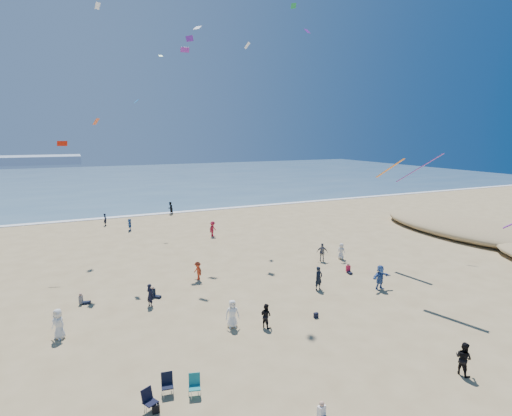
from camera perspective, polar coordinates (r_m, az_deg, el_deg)
name	(u,v)px	position (r m, az deg, el deg)	size (l,w,h in m)	color
ground	(289,395)	(20.16, 4.76, -25.06)	(220.00, 220.00, 0.00)	tan
ocean	(109,180)	(110.16, -20.26, 3.73)	(220.00, 100.00, 0.06)	#476B84
surf_line	(139,215)	(60.92, -16.44, -1.01)	(220.00, 1.20, 0.08)	white
standing_flyers	(235,257)	(36.24, -2.97, -6.96)	(25.00, 47.16, 1.91)	white
seated_group	(245,321)	(25.52, -1.52, -15.79)	(21.92, 20.31, 0.84)	white
chair_cluster	(171,391)	(19.84, -12.02, -24.16)	(2.77, 1.55, 1.00)	black
black_backpack	(156,409)	(19.52, -14.12, -26.03)	(0.30, 0.22, 0.38)	black
navy_bag	(316,315)	(27.04, 8.57, -14.91)	(0.28, 0.18, 0.34)	black
kites_aloft	(296,89)	(32.74, 5.77, 16.54)	(47.96, 43.98, 28.39)	#147BE0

